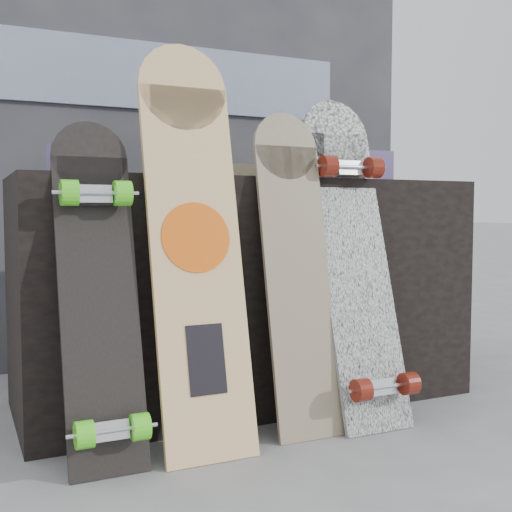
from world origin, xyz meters
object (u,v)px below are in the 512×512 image
longboard_geisha (195,232)px  skateboard_dark (99,287)px  vendor_table (245,291)px  longboard_cascadia (355,252)px  longboard_celtic (296,261)px

longboard_geisha → skateboard_dark: size_ratio=1.26×
longboard_geisha → vendor_table: bearing=49.1°
longboard_cascadia → skateboard_dark: bearing=-178.4°
vendor_table → longboard_cascadia: size_ratio=1.49×
skateboard_dark → vendor_table: bearing=32.8°
longboard_geisha → longboard_cascadia: (0.56, 0.01, -0.07)m
skateboard_dark → longboard_cascadia: bearing=1.6°
longboard_geisha → longboard_cascadia: bearing=1.5°
vendor_table → longboard_celtic: longboard_celtic is taller
skateboard_dark → longboard_celtic: bearing=1.4°
longboard_cascadia → longboard_geisha: bearing=-178.5°
longboard_celtic → longboard_cascadia: longboard_cascadia is taller
vendor_table → skateboard_dark: bearing=-147.2°
vendor_table → longboard_cascadia: (0.23, -0.37, 0.15)m
longboard_celtic → skateboard_dark: 0.61m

